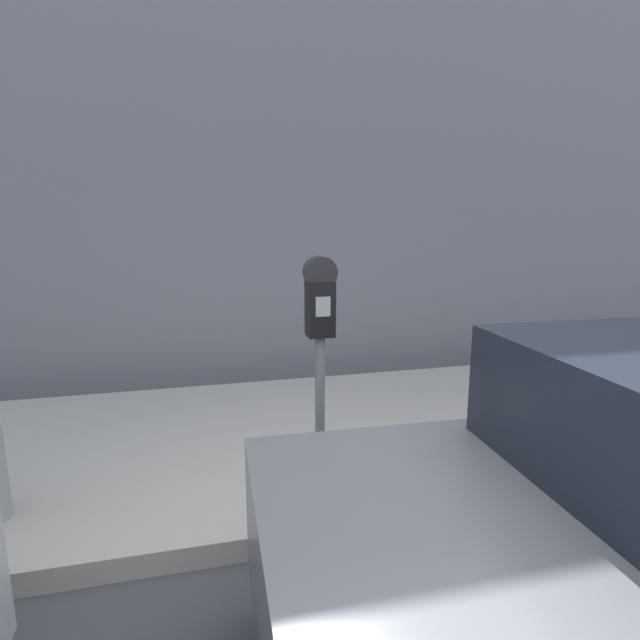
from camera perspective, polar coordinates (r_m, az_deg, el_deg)
The scene contains 3 objects.
sidewalk at distance 4.48m, azimuth -0.71°, elevation -13.17°, with size 24.00×2.80×0.15m.
building_facade at distance 6.22m, azimuth -5.42°, elevation 25.47°, with size 24.00×0.30×6.90m.
parking_meter at distance 3.02m, azimuth 0.00°, elevation -1.21°, with size 0.19×0.15×1.58m.
Camera 1 is at (-0.92, -1.77, 1.95)m, focal length 28.00 mm.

